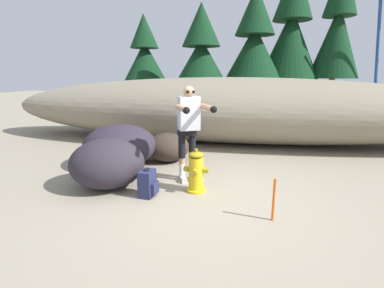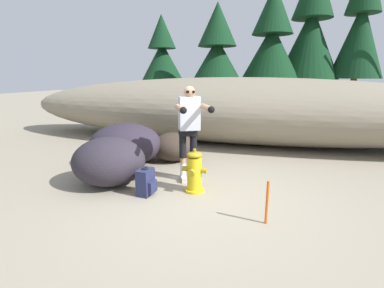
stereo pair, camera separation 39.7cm
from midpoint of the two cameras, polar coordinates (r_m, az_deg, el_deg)
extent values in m
cube|color=gray|center=(4.70, 3.97, -10.87)|extent=(56.00, 56.00, 0.04)
ellipsoid|color=gray|center=(8.46, 10.69, 6.74)|extent=(14.17, 3.20, 1.88)
cylinder|color=gold|center=(4.90, 2.84, -9.26)|extent=(0.33, 0.33, 0.04)
cylinder|color=gold|center=(4.79, 2.88, -5.98)|extent=(0.24, 0.24, 0.56)
ellipsoid|color=#9E8419|center=(4.69, 2.93, -2.21)|extent=(0.26, 0.26, 0.10)
cylinder|color=#9E8419|center=(4.67, 2.94, -1.32)|extent=(0.06, 0.06, 0.05)
cylinder|color=#9E8419|center=(4.81, 0.96, -5.04)|extent=(0.09, 0.09, 0.09)
cylinder|color=#9E8419|center=(4.74, 4.86, -5.40)|extent=(0.09, 0.09, 0.09)
cylinder|color=#9E8419|center=(4.62, 2.37, -5.87)|extent=(0.11, 0.09, 0.11)
cube|color=beige|center=(5.37, 2.53, -6.88)|extent=(0.21, 0.28, 0.09)
cylinder|color=white|center=(5.37, 2.39, -5.01)|extent=(0.10, 0.10, 0.24)
cylinder|color=tan|center=(5.31, 2.41, -3.20)|extent=(0.10, 0.10, 0.11)
cylinder|color=black|center=(5.24, 2.44, -0.28)|extent=(0.13, 0.13, 0.44)
cube|color=beige|center=(5.33, 0.43, -7.04)|extent=(0.21, 0.28, 0.09)
cylinder|color=white|center=(5.33, 0.29, -5.15)|extent=(0.10, 0.10, 0.24)
cylinder|color=tan|center=(5.27, 0.29, -3.33)|extent=(0.10, 0.10, 0.11)
cylinder|color=black|center=(5.20, 0.30, -0.39)|extent=(0.13, 0.13, 0.44)
cube|color=black|center=(5.16, 1.39, 2.60)|extent=(0.38, 0.33, 0.16)
cube|color=#B7BCC6|center=(4.98, 1.74, 6.20)|extent=(0.43, 0.38, 0.59)
cube|color=black|center=(5.17, 1.23, 6.81)|extent=(0.32, 0.28, 0.40)
sphere|color=tan|center=(4.93, 1.83, 10.47)|extent=(0.20, 0.20, 0.20)
cube|color=black|center=(4.85, 2.07, 10.47)|extent=(0.14, 0.09, 0.04)
cylinder|color=tan|center=(4.67, 5.47, 7.28)|extent=(0.36, 0.55, 0.09)
sphere|color=black|center=(4.41, 6.50, 6.89)|extent=(0.11, 0.11, 0.11)
cylinder|color=tan|center=(4.56, 0.13, 7.19)|extent=(0.36, 0.55, 0.09)
sphere|color=black|center=(4.30, 0.88, 6.79)|extent=(0.11, 0.11, 0.11)
cube|color=#23284C|center=(4.72, -6.99, -7.66)|extent=(0.22, 0.31, 0.44)
cube|color=#23284C|center=(4.69, -5.54, -8.64)|extent=(0.07, 0.21, 0.20)
torus|color=black|center=(4.64, -7.08, -4.90)|extent=(0.10, 0.10, 0.02)
cube|color=black|center=(4.84, -7.75, -7.14)|extent=(0.03, 0.05, 0.37)
cube|color=black|center=(4.70, -8.72, -7.79)|extent=(0.03, 0.05, 0.37)
ellipsoid|color=#2B252F|center=(5.21, -14.34, -3.44)|extent=(1.56, 1.48, 0.87)
ellipsoid|color=#2B2431|center=(6.36, -11.53, -0.03)|extent=(2.03, 2.03, 0.91)
ellipsoid|color=#362B23|center=(6.52, -2.08, -0.57)|extent=(1.33, 1.32, 0.65)
cylinder|color=#47331E|center=(16.37, -5.17, 9.67)|extent=(0.29, 0.29, 1.60)
cone|color=#0F3319|center=(16.35, -5.31, 16.19)|extent=(2.38, 2.38, 2.12)
cone|color=#0F3319|center=(16.50, -5.44, 21.72)|extent=(1.55, 1.55, 1.77)
cylinder|color=#47331E|center=(14.06, 5.68, 8.41)|extent=(0.34, 0.34, 1.31)
cone|color=#0F3319|center=(14.02, 5.87, 15.85)|extent=(2.81, 2.81, 2.34)
cone|color=#0F3319|center=(14.20, 6.05, 22.95)|extent=(1.82, 1.82, 1.95)
cylinder|color=#47331E|center=(14.63, 15.88, 8.67)|extent=(0.35, 0.35, 1.57)
cone|color=#0F3319|center=(14.62, 16.45, 16.98)|extent=(2.92, 2.92, 2.68)
cone|color=#0F3319|center=(14.89, 17.02, 24.69)|extent=(1.90, 1.90, 2.23)
cylinder|color=#47331E|center=(15.59, 22.51, 8.76)|extent=(0.35, 0.35, 1.74)
cone|color=#0F3319|center=(15.63, 23.40, 18.12)|extent=(2.90, 2.90, 3.37)
cylinder|color=#47331E|center=(15.89, 30.14, 8.13)|extent=(0.28, 0.28, 1.79)
cone|color=#0F3319|center=(15.94, 31.30, 17.47)|extent=(2.32, 2.32, 3.43)
cylinder|color=#E55914|center=(3.97, 17.76, -11.26)|extent=(0.04, 0.04, 0.60)
camera|label=1|loc=(0.20, -87.72, 0.55)|focal=26.41mm
camera|label=2|loc=(0.20, 92.28, -0.55)|focal=26.41mm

